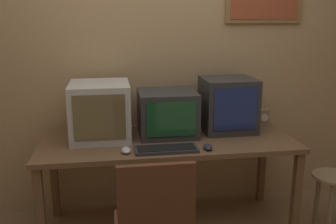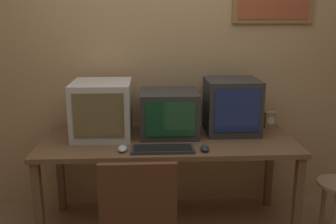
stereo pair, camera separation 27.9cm
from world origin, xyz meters
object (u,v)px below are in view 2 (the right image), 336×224
Objects in this scene: keyboard_main at (163,149)px; mouse_near_keyboard at (205,148)px; desk_clock at (270,120)px; monitor_left at (102,109)px; monitor_center at (169,113)px; monitor_right at (232,106)px; mouse_far_corner at (123,149)px.

mouse_near_keyboard reaches higher than keyboard_main.
desk_clock reaches higher than mouse_near_keyboard.
desk_clock is (1.37, 0.15, -0.15)m from monitor_left.
monitor_right is (0.50, 0.03, 0.04)m from monitor_center.
monitor_left is 1.39m from desk_clock.
mouse_far_corner is at bearing -154.44° from monitor_right.
monitor_left is at bearing 141.14° from keyboard_main.
monitor_center is at bearing 47.46° from mouse_far_corner.
mouse_near_keyboard is at bearing -139.74° from desk_clock.
monitor_right is (1.02, 0.05, 0.00)m from monitor_left.
monitor_center is at bearing 1.59° from monitor_left.
monitor_center is 0.87m from desk_clock.
mouse_near_keyboard is 0.91× the size of mouse_far_corner.
desk_clock is at bearing 6.25° from monitor_left.
desk_clock is at bearing 22.98° from mouse_far_corner.
monitor_center reaches higher than keyboard_main.
monitor_right reaches higher than monitor_left.
mouse_near_keyboard is (-0.27, -0.43, -0.20)m from monitor_right.
monitor_right is at bearing 57.41° from mouse_near_keyboard.
monitor_center is 0.53m from mouse_far_corner.
keyboard_main is at bearing -1.24° from mouse_far_corner.
desk_clock is (0.86, 0.14, -0.11)m from monitor_center.
mouse_near_keyboard and mouse_far_corner have the same top height.
mouse_near_keyboard is (0.29, -0.02, 0.01)m from keyboard_main.
mouse_far_corner is 0.84× the size of desk_clock.
monitor_center is (0.51, 0.01, -0.04)m from monitor_left.
monitor_center reaches higher than mouse_far_corner.
mouse_far_corner is at bearing -157.02° from desk_clock.
mouse_near_keyboard is 0.83m from desk_clock.
mouse_far_corner is at bearing -132.54° from monitor_center.
mouse_far_corner is (0.17, -0.36, -0.19)m from monitor_left.
monitor_center is at bearing -176.48° from monitor_right.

